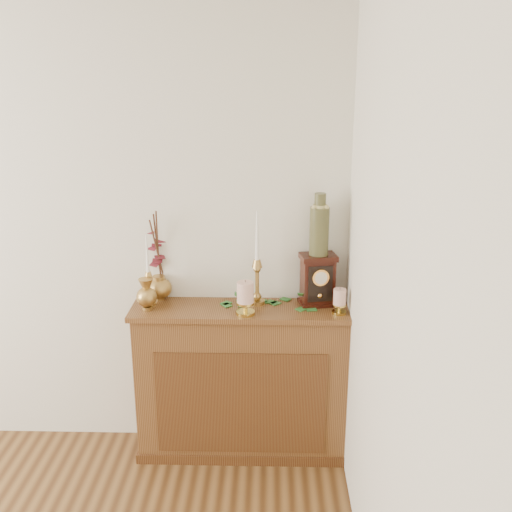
{
  "coord_description": "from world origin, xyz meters",
  "views": [
    {
      "loc": [
        1.56,
        -1.01,
        2.22
      ],
      "look_at": [
        1.48,
        2.05,
        1.25
      ],
      "focal_mm": 42.0,
      "sensor_mm": 36.0,
      "label": 1
    }
  ],
  "objects_px": {
    "ceramic_vase": "(319,228)",
    "candlestick_left": "(149,283)",
    "bud_vase": "(146,295)",
    "candlestick_center": "(257,274)",
    "ginger_jar": "(158,258)",
    "mantel_clock": "(318,280)"
  },
  "relations": [
    {
      "from": "ceramic_vase",
      "to": "candlestick_left",
      "type": "bearing_deg",
      "value": -176.64
    },
    {
      "from": "candlestick_center",
      "to": "mantel_clock",
      "type": "xyz_separation_m",
      "value": [
        0.34,
        0.0,
        -0.03
      ]
    },
    {
      "from": "mantel_clock",
      "to": "candlestick_left",
      "type": "bearing_deg",
      "value": 172.52
    },
    {
      "from": "candlestick_center",
      "to": "mantel_clock",
      "type": "height_order",
      "value": "candlestick_center"
    },
    {
      "from": "bud_vase",
      "to": "ginger_jar",
      "type": "height_order",
      "value": "ginger_jar"
    },
    {
      "from": "ceramic_vase",
      "to": "ginger_jar",
      "type": "bearing_deg",
      "value": 174.53
    },
    {
      "from": "candlestick_left",
      "to": "mantel_clock",
      "type": "xyz_separation_m",
      "value": [
        0.94,
        0.05,
        0.01
      ]
    },
    {
      "from": "candlestick_left",
      "to": "bud_vase",
      "type": "height_order",
      "value": "candlestick_left"
    },
    {
      "from": "candlestick_left",
      "to": "ginger_jar",
      "type": "bearing_deg",
      "value": 78.44
    },
    {
      "from": "candlestick_left",
      "to": "ceramic_vase",
      "type": "xyz_separation_m",
      "value": [
        0.94,
        0.06,
        0.31
      ]
    },
    {
      "from": "candlestick_left",
      "to": "mantel_clock",
      "type": "distance_m",
      "value": 0.95
    },
    {
      "from": "mantel_clock",
      "to": "ceramic_vase",
      "type": "relative_size",
      "value": 0.86
    },
    {
      "from": "candlestick_center",
      "to": "ginger_jar",
      "type": "xyz_separation_m",
      "value": [
        -0.57,
        0.09,
        0.06
      ]
    },
    {
      "from": "ginger_jar",
      "to": "mantel_clock",
      "type": "relative_size",
      "value": 1.82
    },
    {
      "from": "mantel_clock",
      "to": "ceramic_vase",
      "type": "bearing_deg",
      "value": 90.0
    },
    {
      "from": "candlestick_left",
      "to": "ginger_jar",
      "type": "distance_m",
      "value": 0.18
    },
    {
      "from": "bud_vase",
      "to": "ceramic_vase",
      "type": "height_order",
      "value": "ceramic_vase"
    },
    {
      "from": "candlestick_left",
      "to": "ceramic_vase",
      "type": "relative_size",
      "value": 1.21
    },
    {
      "from": "candlestick_center",
      "to": "candlestick_left",
      "type": "bearing_deg",
      "value": -175.29
    },
    {
      "from": "ginger_jar",
      "to": "mantel_clock",
      "type": "height_order",
      "value": "ginger_jar"
    },
    {
      "from": "ginger_jar",
      "to": "ceramic_vase",
      "type": "distance_m",
      "value": 0.94
    },
    {
      "from": "candlestick_center",
      "to": "mantel_clock",
      "type": "relative_size",
      "value": 1.83
    }
  ]
}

